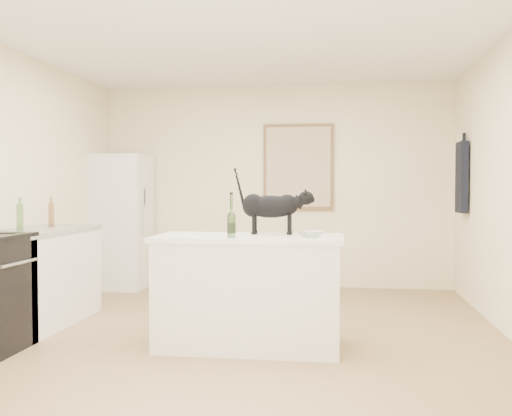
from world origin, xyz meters
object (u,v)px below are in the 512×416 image
Objects in this scene: fridge at (121,222)px; glass_bowl at (311,234)px; black_cat at (271,210)px; wine_bottle at (231,218)px.

fridge is 3.69m from glass_bowl.
black_cat is at bearing 140.68° from glass_bowl.
black_cat is 1.92× the size of wine_bottle.
wine_bottle reaches higher than glass_bowl.
glass_bowl is (0.61, 0.07, -0.13)m from wine_bottle.
black_cat is at bearing 53.33° from wine_bottle.
fridge is 3.25m from black_cat.
black_cat is 0.45m from wine_bottle.
wine_bottle is at bearing -172.97° from glass_bowl.
black_cat reaches higher than glass_bowl.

